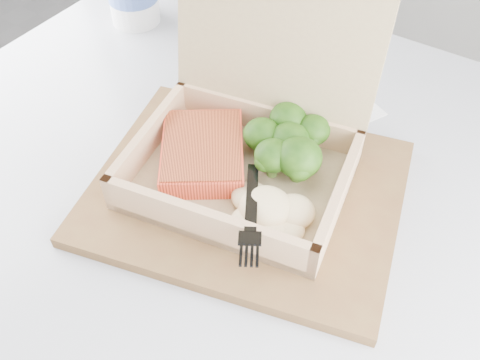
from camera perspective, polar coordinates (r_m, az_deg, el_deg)
The scene contains 8 objects.
cafe_table at distance 0.78m, azimuth -3.09°, elevation -10.80°, with size 0.93×0.93×0.76m.
serving_tray at distance 0.62m, azimuth 0.71°, elevation -1.23°, with size 0.34×0.28×0.01m, color brown.
takeout_container at distance 0.60m, azimuth 1.29°, elevation 5.68°, with size 0.29×0.27×0.22m.
salmon_fillet at distance 0.62m, azimuth -4.01°, elevation 2.95°, with size 0.09×0.12×0.03m, color #FC5131.
broccoli_pile at distance 0.62m, azimuth 5.28°, elevation 3.73°, with size 0.12×0.12×0.04m, color #366616, non-canonical shape.
mashed_potatoes at distance 0.56m, azimuth 2.75°, elevation -2.93°, with size 0.09×0.08×0.03m, color #F9E0A1.
plastic_fork at distance 0.57m, azimuth 1.35°, elevation -0.18°, with size 0.10×0.14×0.02m.
receipt at distance 0.73m, azimuth 9.64°, elevation 6.79°, with size 0.07×0.14×0.00m, color white.
Camera 1 is at (0.30, 0.09, 1.23)m, focal length 40.00 mm.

